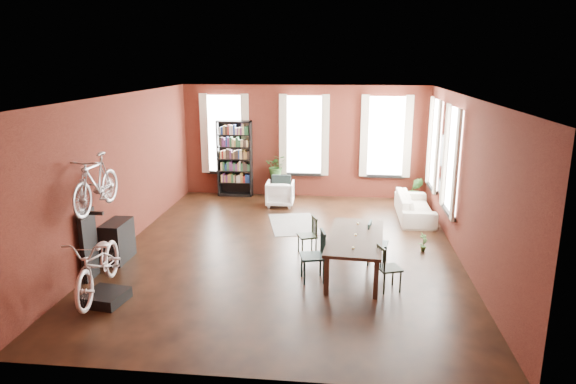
# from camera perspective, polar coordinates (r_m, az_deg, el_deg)

# --- Properties ---
(room) EXTENTS (9.00, 9.04, 3.22)m
(room) POSITION_cam_1_polar(r_m,az_deg,el_deg) (10.86, 1.54, 5.23)
(room) COLOR black
(room) RESTS_ON ground
(dining_table) EXTENTS (1.15, 2.23, 0.74)m
(dining_table) POSITION_cam_1_polar(r_m,az_deg,el_deg) (9.69, 7.46, -6.92)
(dining_table) COLOR #453629
(dining_table) RESTS_ON ground
(dining_chair_a) EXTENTS (0.51, 0.51, 0.93)m
(dining_chair_a) POSITION_cam_1_polar(r_m,az_deg,el_deg) (9.29, 2.76, -7.13)
(dining_chair_a) COLOR #173433
(dining_chair_a) RESTS_ON ground
(dining_chair_b) EXTENTS (0.46, 0.46, 0.77)m
(dining_chair_b) POSITION_cam_1_polar(r_m,az_deg,el_deg) (10.55, 2.15, -4.87)
(dining_chair_b) COLOR black
(dining_chair_b) RESTS_ON ground
(dining_chair_c) EXTENTS (0.48, 0.48, 0.81)m
(dining_chair_c) POSITION_cam_1_polar(r_m,az_deg,el_deg) (9.11, 11.17, -8.28)
(dining_chair_c) COLOR black
(dining_chair_c) RESTS_ON ground
(dining_chair_d) EXTENTS (0.45, 0.45, 0.84)m
(dining_chair_d) POSITION_cam_1_polar(r_m,az_deg,el_deg) (10.18, 9.92, -5.64)
(dining_chair_d) COLOR #1A393A
(dining_chair_d) RESTS_ON ground
(bookshelf) EXTENTS (1.00, 0.32, 2.20)m
(bookshelf) POSITION_cam_1_polar(r_m,az_deg,el_deg) (14.97, -5.93, 3.71)
(bookshelf) COLOR black
(bookshelf) RESTS_ON ground
(white_armchair) EXTENTS (0.74, 0.70, 0.75)m
(white_armchair) POSITION_cam_1_polar(r_m,az_deg,el_deg) (13.98, -0.89, -0.04)
(white_armchair) COLOR white
(white_armchair) RESTS_ON ground
(cream_sofa) EXTENTS (0.61, 2.08, 0.81)m
(cream_sofa) POSITION_cam_1_polar(r_m,az_deg,el_deg) (13.27, 13.93, -1.13)
(cream_sofa) COLOR beige
(cream_sofa) RESTS_ON ground
(striped_rug) EXTENTS (1.45, 1.93, 0.01)m
(striped_rug) POSITION_cam_1_polar(r_m,az_deg,el_deg) (12.49, 0.63, -3.59)
(striped_rug) COLOR black
(striped_rug) RESTS_ON ground
(bike_trainer) EXTENTS (0.71, 0.71, 0.18)m
(bike_trainer) POSITION_cam_1_polar(r_m,az_deg,el_deg) (9.13, -19.63, -10.96)
(bike_trainer) COLOR black
(bike_trainer) RESTS_ON ground
(bike_wall_rack) EXTENTS (0.16, 0.60, 1.30)m
(bike_wall_rack) POSITION_cam_1_polar(r_m,az_deg,el_deg) (9.97, -21.27, -5.47)
(bike_wall_rack) COLOR black
(bike_wall_rack) RESTS_ON ground
(console_table) EXTENTS (0.40, 0.80, 0.80)m
(console_table) POSITION_cam_1_polar(r_m,az_deg,el_deg) (10.76, -18.40, -5.18)
(console_table) COLOR black
(console_table) RESTS_ON ground
(plant_stand) EXTENTS (0.37, 0.37, 0.58)m
(plant_stand) POSITION_cam_1_polar(r_m,az_deg,el_deg) (14.94, -1.29, 0.58)
(plant_stand) COLOR black
(plant_stand) RESTS_ON ground
(plant_by_sofa) EXTENTS (0.52, 0.80, 0.33)m
(plant_by_sofa) POSITION_cam_1_polar(r_m,az_deg,el_deg) (14.67, 13.92, -0.61)
(plant_by_sofa) COLOR #2D6327
(plant_by_sofa) RESTS_ON ground
(plant_small) EXTENTS (0.43, 0.42, 0.14)m
(plant_small) POSITION_cam_1_polar(r_m,az_deg,el_deg) (11.13, 14.77, -6.04)
(plant_small) COLOR #366327
(plant_small) RESTS_ON ground
(bicycle_floor) EXTENTS (0.81, 1.10, 1.95)m
(bicycle_floor) POSITION_cam_1_polar(r_m,az_deg,el_deg) (8.74, -20.54, -4.66)
(bicycle_floor) COLOR silver
(bicycle_floor) RESTS_ON bike_trainer
(bicycle_hung) EXTENTS (0.47, 1.00, 1.66)m
(bicycle_hung) POSITION_cam_1_polar(r_m,az_deg,el_deg) (9.47, -20.74, 2.88)
(bicycle_hung) COLOR #A5A8AD
(bicycle_hung) RESTS_ON bike_wall_rack
(plant_on_stand) EXTENTS (0.64, 0.70, 0.52)m
(plant_on_stand) POSITION_cam_1_polar(r_m,az_deg,el_deg) (14.82, -1.30, 2.64)
(plant_on_stand) COLOR #316227
(plant_on_stand) RESTS_ON plant_stand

